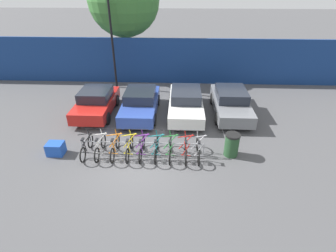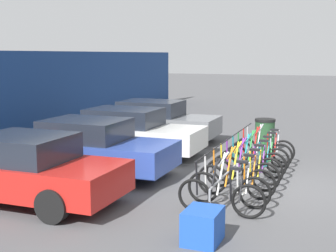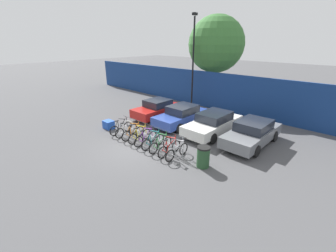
% 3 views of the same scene
% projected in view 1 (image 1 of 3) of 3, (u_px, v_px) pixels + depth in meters
% --- Properties ---
extents(ground_plane, '(120.00, 120.00, 0.00)m').
position_uv_depth(ground_plane, '(140.00, 163.00, 10.88)').
color(ground_plane, '#4C4C4F').
extents(hoarding_wall, '(36.00, 0.16, 3.14)m').
position_uv_depth(hoarding_wall, '(158.00, 61.00, 18.33)').
color(hoarding_wall, navy).
rests_on(hoarding_wall, ground).
extents(bike_rack, '(5.32, 0.04, 0.57)m').
position_uv_depth(bike_rack, '(142.00, 144.00, 11.21)').
color(bike_rack, gray).
rests_on(bike_rack, ground).
extents(bicycle_black, '(0.68, 1.71, 1.05)m').
position_uv_depth(bicycle_black, '(87.00, 147.00, 11.24)').
color(bicycle_black, black).
rests_on(bicycle_black, ground).
extents(bicycle_white, '(0.68, 1.71, 1.05)m').
position_uv_depth(bicycle_white, '(100.00, 147.00, 11.22)').
color(bicycle_white, black).
rests_on(bicycle_white, ground).
extents(bicycle_orange, '(0.68, 1.71, 1.05)m').
position_uv_depth(bicycle_orange, '(115.00, 147.00, 11.19)').
color(bicycle_orange, black).
rests_on(bicycle_orange, ground).
extents(bicycle_yellow, '(0.68, 1.71, 1.05)m').
position_uv_depth(bicycle_yellow, '(129.00, 148.00, 11.17)').
color(bicycle_yellow, black).
rests_on(bicycle_yellow, ground).
extents(bicycle_purple, '(0.68, 1.71, 1.05)m').
position_uv_depth(bicycle_purple, '(142.00, 148.00, 11.15)').
color(bicycle_purple, black).
rests_on(bicycle_purple, ground).
extents(bicycle_teal, '(0.68, 1.71, 1.05)m').
position_uv_depth(bicycle_teal, '(156.00, 148.00, 11.12)').
color(bicycle_teal, black).
rests_on(bicycle_teal, ground).
extents(bicycle_green, '(0.68, 1.71, 1.05)m').
position_uv_depth(bicycle_green, '(170.00, 149.00, 11.10)').
color(bicycle_green, black).
rests_on(bicycle_green, ground).
extents(bicycle_red, '(0.68, 1.71, 1.05)m').
position_uv_depth(bicycle_red, '(186.00, 149.00, 11.07)').
color(bicycle_red, black).
rests_on(bicycle_red, ground).
extents(bicycle_silver, '(0.68, 1.71, 1.05)m').
position_uv_depth(bicycle_silver, '(198.00, 150.00, 11.05)').
color(bicycle_silver, black).
rests_on(bicycle_silver, ground).
extents(car_red, '(1.91, 3.93, 1.40)m').
position_uv_depth(car_red, '(96.00, 102.00, 14.47)').
color(car_red, red).
rests_on(car_red, ground).
extents(car_blue, '(1.91, 4.28, 1.40)m').
position_uv_depth(car_blue, '(140.00, 103.00, 14.39)').
color(car_blue, '#2D479E').
rests_on(car_blue, ground).
extents(car_white, '(1.91, 4.54, 1.40)m').
position_uv_depth(car_white, '(186.00, 102.00, 14.43)').
color(car_white, silver).
rests_on(car_white, ground).
extents(car_grey, '(1.91, 4.47, 1.40)m').
position_uv_depth(car_grey, '(231.00, 102.00, 14.48)').
color(car_grey, slate).
rests_on(car_grey, ground).
extents(lamp_post, '(0.24, 0.44, 7.68)m').
position_uv_depth(lamp_post, '(110.00, 23.00, 16.26)').
color(lamp_post, black).
rests_on(lamp_post, ground).
extents(trash_bin, '(0.63, 0.63, 1.03)m').
position_uv_depth(trash_bin, '(232.00, 145.00, 11.12)').
color(trash_bin, '#234728').
rests_on(trash_bin, ground).
extents(cargo_crate, '(0.70, 0.56, 0.55)m').
position_uv_depth(cargo_crate, '(56.00, 149.00, 11.30)').
color(cargo_crate, blue).
rests_on(cargo_crate, ground).
extents(tree_behind_hoarding, '(4.97, 4.97, 7.80)m').
position_uv_depth(tree_behind_hoarding, '(124.00, 0.00, 18.14)').
color(tree_behind_hoarding, brown).
rests_on(tree_behind_hoarding, ground).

